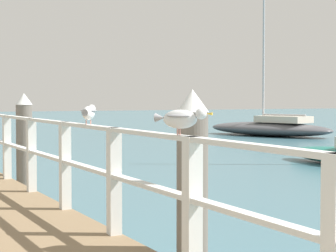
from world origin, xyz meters
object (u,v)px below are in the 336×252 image
dock_piling_near (192,194)px  seagull_background (89,112)px  seagull_foreground (181,118)px  dock_piling_far (24,146)px  boat_0 (270,127)px

dock_piling_near → seagull_background: dock_piling_near is taller
seagull_foreground → seagull_background: bearing=-132.0°
dock_piling_near → dock_piling_far: (0.00, 6.16, 0.00)m
dock_piling_far → seagull_foreground: (-0.37, -6.66, 0.69)m
seagull_foreground → seagull_background: 2.18m
seagull_background → dock_piling_near: bearing=-47.1°
dock_piling_far → seagull_foreground: bearing=-93.2°
dock_piling_near → seagull_background: bearing=102.6°
seagull_foreground → seagull_background: (-0.00, 2.18, 0.00)m
boat_0 → dock_piling_near: bearing=-145.7°
seagull_background → boat_0: bearing=80.2°
seagull_foreground → dock_piling_near: bearing=-168.6°
dock_piling_near → seagull_background: 1.85m
seagull_foreground → seagull_background: size_ratio=0.89×
dock_piling_far → seagull_foreground: 6.71m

